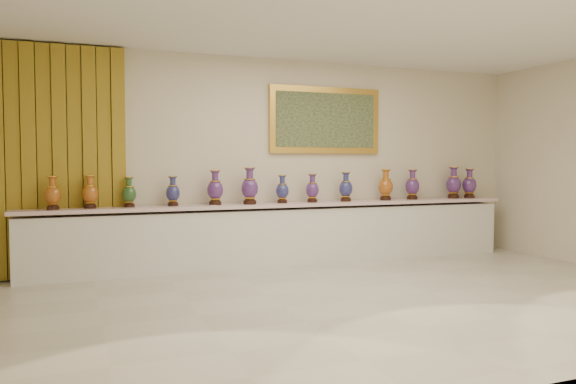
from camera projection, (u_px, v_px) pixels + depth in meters
name	position (u px, v px, depth m)	size (l,w,h in m)	color
ground	(361.00, 300.00, 6.06)	(8.00, 8.00, 0.00)	beige
room	(109.00, 154.00, 7.37)	(8.00, 8.00, 8.00)	beige
counter	(286.00, 235.00, 8.15)	(7.28, 0.48, 0.90)	white
vase_0	(53.00, 195.00, 6.94)	(0.25, 0.25, 0.42)	black
vase_1	(90.00, 193.00, 7.14)	(0.20, 0.20, 0.42)	black
vase_2	(129.00, 194.00, 7.33)	(0.21, 0.21, 0.40)	black
vase_3	(173.00, 193.00, 7.54)	(0.22, 0.22, 0.40)	black
vase_4	(215.00, 189.00, 7.72)	(0.28, 0.28, 0.48)	black
vase_5	(250.00, 188.00, 7.86)	(0.30, 0.30, 0.52)	black
vase_6	(282.00, 190.00, 8.09)	(0.22, 0.22, 0.40)	black
vase_7	(312.00, 190.00, 8.25)	(0.23, 0.23, 0.42)	black
vase_8	(346.00, 188.00, 8.43)	(0.22, 0.22, 0.44)	black
vase_9	(386.00, 186.00, 8.70)	(0.28, 0.28, 0.48)	black
vase_10	(412.00, 186.00, 8.90)	(0.28, 0.28, 0.48)	black
vase_11	(453.00, 184.00, 9.18)	(0.31, 0.31, 0.52)	black
vase_12	(469.00, 185.00, 9.24)	(0.26, 0.26, 0.49)	black
label_card	(213.00, 205.00, 7.60)	(0.10, 0.06, 0.00)	white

